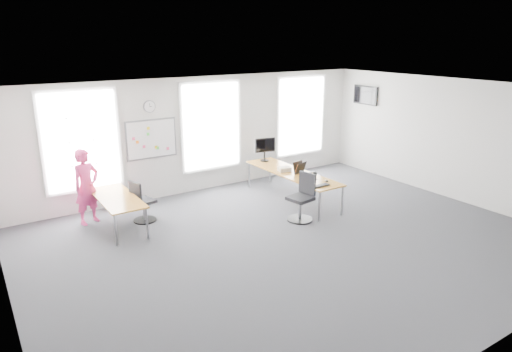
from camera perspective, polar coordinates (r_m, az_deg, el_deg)
floor at (r=9.28m, az=4.61°, el=-8.24°), size 10.00×10.00×0.00m
ceiling at (r=8.45m, az=5.09°, el=10.49°), size 10.00×10.00×0.00m
wall_back at (r=12.06m, az=-6.94°, el=5.15°), size 10.00×0.00×10.00m
wall_front at (r=6.30m, az=27.94°, el=-7.97°), size 10.00×0.00×10.00m
wall_right at (r=12.39m, az=23.48°, el=4.18°), size 0.00×10.00×10.00m
window_left at (r=11.03m, az=-21.02°, el=4.09°), size 1.60×0.06×2.20m
window_mid at (r=12.12m, az=-5.63°, el=6.23°), size 1.60×0.06×2.20m
window_right at (r=13.75m, az=5.60°, el=7.50°), size 1.60×0.06×2.20m
desk_right at (r=11.36m, az=4.53°, el=0.26°), size 0.81×3.02×0.74m
desk_left at (r=10.15m, az=-16.99°, el=-2.85°), size 0.76×1.89×0.69m
chair_right at (r=10.23m, az=5.79°, el=-2.98°), size 0.57×0.57×1.07m
chair_left at (r=10.39m, az=-14.11°, el=-3.40°), size 0.53×0.53×0.95m
person at (r=10.56m, az=-20.41°, el=-1.25°), size 0.71×0.59×1.67m
whiteboard at (r=11.50m, az=-12.92°, el=4.53°), size 1.20×0.03×0.90m
wall_clock at (r=11.36m, az=-13.19°, el=8.47°), size 0.30×0.04×0.30m
tv at (r=14.06m, az=13.52°, el=9.80°), size 0.06×0.90×0.55m
keyboard at (r=10.35m, az=8.13°, el=-1.21°), size 0.42×0.15×0.02m
mouse at (r=10.67m, az=8.81°, el=-0.63°), size 0.09×0.12×0.04m
lens_cap at (r=10.83m, az=7.58°, el=-0.39°), size 0.07×0.07×0.01m
headphones at (r=11.02m, az=7.06°, el=0.21°), size 0.20×0.11×0.12m
laptop_sleeve at (r=11.23m, az=5.45°, el=1.05°), size 0.37×0.28×0.29m
paper_stack at (r=11.40m, az=3.58°, el=0.86°), size 0.34×0.29×0.10m
monitor at (r=12.24m, az=1.12°, el=3.60°), size 0.56×0.23×0.63m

